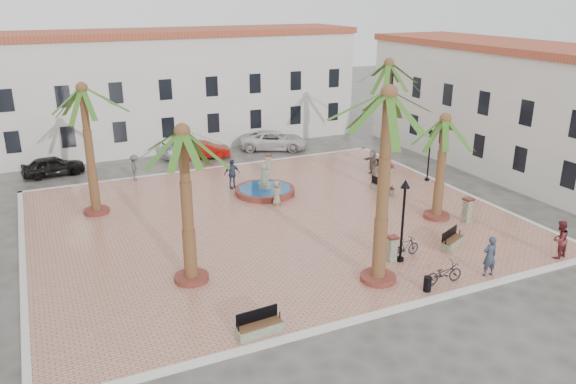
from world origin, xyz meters
name	(u,v)px	position (x,y,z in m)	size (l,w,h in m)	color
ground	(272,221)	(0.00, 0.00, 0.00)	(120.00, 120.00, 0.00)	#56544F
plaza	(272,220)	(0.00, 0.00, 0.07)	(26.00, 22.00, 0.15)	tan
kerb_n	(213,168)	(0.00, 11.00, 0.08)	(26.30, 0.30, 0.16)	silver
kerb_s	(380,314)	(0.00, -11.00, 0.08)	(26.30, 0.30, 0.16)	silver
kerb_e	(452,188)	(13.00, 0.00, 0.08)	(0.30, 22.30, 0.16)	silver
kerb_w	(23,263)	(-13.00, 0.00, 0.08)	(0.30, 22.30, 0.16)	silver
building_north	(178,87)	(0.00, 19.99, 4.77)	(30.40, 7.40, 9.50)	silver
building_east	(517,108)	(19.99, 2.00, 4.52)	(7.40, 26.40, 9.00)	silver
fountain	(265,190)	(1.26, 4.08, 0.42)	(3.81, 3.81, 1.97)	brown
palm_nw	(83,103)	(-8.95, 5.16, 6.62)	(4.75, 4.75, 7.60)	brown
palm_sw	(183,151)	(-6.15, -5.17, 6.13)	(5.02, 5.02, 7.14)	brown
palm_s	(388,115)	(1.40, -8.69, 7.61)	(5.20, 5.20, 8.71)	brown
palm_e	(444,132)	(8.60, -3.80, 5.13)	(4.80, 4.80, 6.06)	brown
palm_ne	(388,76)	(11.22, 5.51, 6.86)	(5.31, 5.31, 7.95)	brown
bench_s	(259,328)	(-4.99, -10.38, 0.42)	(1.85, 0.68, 0.96)	gray
bench_se	(452,242)	(6.80, -7.25, 0.40)	(1.73, 1.14, 0.88)	gray
bench_e	(383,188)	(8.25, 1.14, 0.42)	(0.76, 1.86, 0.95)	gray
bench_ne	(381,168)	(10.65, 4.91, 0.42)	(1.06, 1.88, 0.95)	gray
lamppost_s	(404,207)	(3.43, -7.51, 2.93)	(0.45, 0.45, 4.10)	black
lamppost_e	(430,145)	(12.40, 1.90, 2.62)	(0.40, 0.40, 3.65)	black
bollard_se	(392,248)	(3.02, -7.39, 0.83)	(0.50, 0.50, 1.31)	gray
bollard_n	(268,163)	(3.23, 8.12, 0.84)	(0.56, 0.56, 1.32)	gray
bollard_e	(467,210)	(9.68, -5.05, 0.88)	(0.55, 0.55, 1.41)	gray
litter_bin	(427,284)	(2.78, -10.40, 0.49)	(0.35, 0.35, 0.67)	black
cyclist_a	(490,256)	(6.17, -10.40, 1.11)	(0.70, 0.46, 1.92)	#2F3747
bicycle_a	(444,273)	(3.86, -10.14, 0.63)	(0.64, 1.84, 0.97)	black
cyclist_b	(560,239)	(10.57, -10.40, 1.10)	(0.93, 0.72, 1.90)	maroon
bicycle_b	(406,247)	(3.94, -7.22, 0.64)	(0.46, 1.63, 0.98)	black
pedestrian_fountain_a	(277,193)	(1.14, 1.91, 0.92)	(0.75, 0.49, 1.53)	#958160
pedestrian_fountain_b	(232,174)	(-0.26, 6.02, 1.12)	(1.14, 0.47, 1.95)	#384565
pedestrian_north	(135,167)	(-5.72, 10.40, 1.05)	(1.16, 0.67, 1.79)	#4E4E53
pedestrian_east	(372,162)	(9.71, 4.66, 1.04)	(1.65, 0.52, 1.78)	#70645A
car_black	(53,166)	(-10.73, 14.30, 0.72)	(1.70, 4.22, 1.44)	black
car_red	(205,150)	(0.33, 14.17, 0.66)	(1.39, 4.00, 1.32)	#9A1009
car_silver	(193,148)	(-0.43, 14.87, 0.71)	(1.99, 4.89, 1.42)	silver
car_white	(274,140)	(6.34, 14.33, 0.77)	(2.54, 5.51, 1.53)	silver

